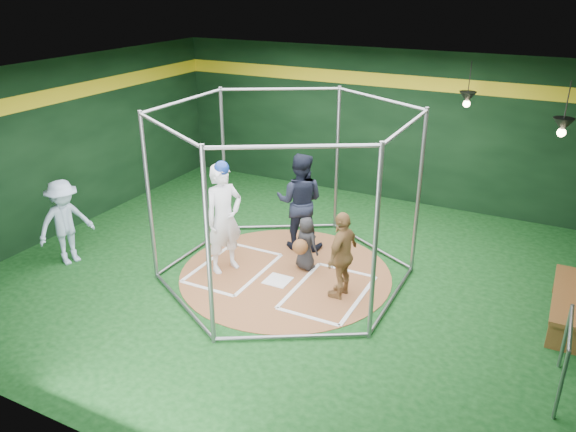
% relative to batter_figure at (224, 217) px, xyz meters
% --- Properties ---
extents(room_shell, '(10.10, 9.10, 3.53)m').
position_rel_batter_figure_xyz_m(room_shell, '(1.05, 0.34, 0.72)').
color(room_shell, '#0B3410').
rests_on(room_shell, ground).
extents(clay_disc, '(3.80, 3.80, 0.01)m').
position_rel_batter_figure_xyz_m(clay_disc, '(1.05, 0.33, -1.03)').
color(clay_disc, '#925A35').
rests_on(clay_disc, ground).
extents(home_plate, '(0.43, 0.43, 0.01)m').
position_rel_batter_figure_xyz_m(home_plate, '(1.05, 0.03, -1.01)').
color(home_plate, white).
rests_on(home_plate, clay_disc).
extents(batter_box_left, '(1.17, 1.77, 0.01)m').
position_rel_batter_figure_xyz_m(batter_box_left, '(0.10, 0.08, -1.02)').
color(batter_box_left, white).
rests_on(batter_box_left, clay_disc).
extents(batter_box_right, '(1.17, 1.77, 0.01)m').
position_rel_batter_figure_xyz_m(batter_box_right, '(2.00, 0.08, -1.02)').
color(batter_box_right, white).
rests_on(batter_box_right, clay_disc).
extents(batting_cage, '(4.05, 4.67, 3.00)m').
position_rel_batter_figure_xyz_m(batting_cage, '(1.05, 0.33, 0.47)').
color(batting_cage, gray).
rests_on(batting_cage, ground).
extents(pendant_lamp_near, '(0.34, 0.34, 0.90)m').
position_rel_batter_figure_xyz_m(pendant_lamp_near, '(3.25, 3.93, 1.71)').
color(pendant_lamp_near, black).
rests_on(pendant_lamp_near, room_shell).
extents(pendant_lamp_far, '(0.34, 0.34, 0.90)m').
position_rel_batter_figure_xyz_m(pendant_lamp_far, '(5.05, 2.33, 1.71)').
color(pendant_lamp_far, black).
rests_on(pendant_lamp_far, room_shell).
extents(batter_figure, '(0.73, 0.86, 2.06)m').
position_rel_batter_figure_xyz_m(batter_figure, '(0.00, 0.00, 0.00)').
color(batter_figure, white).
rests_on(batter_figure, clay_disc).
extents(visitor_leopard, '(0.46, 0.91, 1.50)m').
position_rel_batter_figure_xyz_m(visitor_leopard, '(2.22, 0.10, -0.27)').
color(visitor_leopard, tan).
rests_on(visitor_leopard, clay_disc).
extents(catcher_figure, '(0.57, 0.62, 1.00)m').
position_rel_batter_figure_xyz_m(catcher_figure, '(1.29, 0.66, -0.52)').
color(catcher_figure, black).
rests_on(catcher_figure, clay_disc).
extents(umpire, '(1.09, 0.94, 1.91)m').
position_rel_batter_figure_xyz_m(umpire, '(0.79, 1.44, -0.06)').
color(umpire, black).
rests_on(umpire, clay_disc).
extents(bystander_blue, '(0.88, 1.17, 1.62)m').
position_rel_batter_figure_xyz_m(bystander_blue, '(-2.76, -1.07, -0.22)').
color(bystander_blue, '#A6BEDC').
rests_on(bystander_blue, ground).
extents(steel_railing, '(0.05, 1.15, 1.00)m').
position_rel_batter_figure_xyz_m(steel_railing, '(5.60, -0.84, -0.37)').
color(steel_railing, gray).
rests_on(steel_railing, ground).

